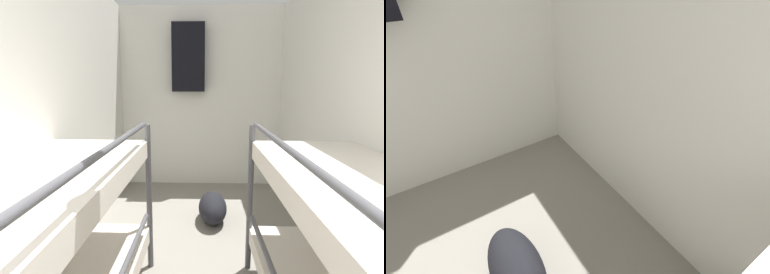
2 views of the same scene
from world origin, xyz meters
TOP-DOWN VIEW (x-y plane):
  - wall_left at (-1.14, 2.25)m, footprint 0.06×4.63m
  - wall_right at (1.14, 2.25)m, footprint 0.06×4.63m
  - wall_back at (0.00, 4.54)m, footprint 2.35×0.06m
  - bunk_stack_left_near at (-0.74, 1.43)m, footprint 0.75×1.92m
  - duffel_bag at (0.13, 3.27)m, footprint 0.30×0.57m
  - hanging_coat at (-0.17, 4.39)m, footprint 0.44×0.12m

SIDE VIEW (x-z plane):
  - duffel_bag at x=0.13m, z-range 0.00..0.30m
  - bunk_stack_left_near at x=-0.74m, z-range 0.05..1.23m
  - wall_left at x=-1.14m, z-range 0.00..2.49m
  - wall_right at x=1.14m, z-range 0.00..2.49m
  - wall_back at x=0.00m, z-range 0.00..2.49m
  - hanging_coat at x=-0.17m, z-range 1.34..2.24m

